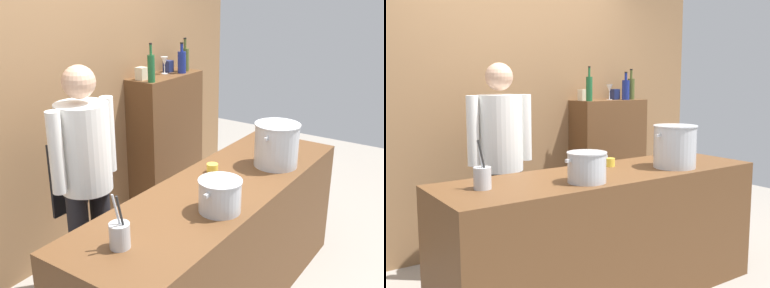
% 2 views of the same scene
% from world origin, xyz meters
% --- Properties ---
extents(brick_back_panel, '(4.40, 0.10, 3.00)m').
position_xyz_m(brick_back_panel, '(0.00, 1.40, 1.50)').
color(brick_back_panel, olive).
rests_on(brick_back_panel, ground_plane).
extents(prep_counter, '(2.35, 0.70, 0.90)m').
position_xyz_m(prep_counter, '(0.00, 0.00, 0.45)').
color(prep_counter, brown).
rests_on(prep_counter, ground_plane).
extents(bar_cabinet, '(0.76, 0.32, 1.33)m').
position_xyz_m(bar_cabinet, '(0.99, 1.19, 0.67)').
color(bar_cabinet, brown).
rests_on(bar_cabinet, ground_plane).
extents(chef, '(0.53, 0.36, 1.66)m').
position_xyz_m(chef, '(-0.41, 0.78, 0.96)').
color(chef, black).
rests_on(chef, ground_plane).
extents(stockpot_large, '(0.38, 0.32, 0.31)m').
position_xyz_m(stockpot_large, '(0.54, -0.13, 1.05)').
color(stockpot_large, '#B7BABF').
rests_on(stockpot_large, prep_counter).
extents(stockpot_small, '(0.31, 0.25, 0.19)m').
position_xyz_m(stockpot_small, '(-0.28, -0.17, 1.00)').
color(stockpot_small, '#B7BABF').
rests_on(stockpot_small, prep_counter).
extents(utensil_crock, '(0.10, 0.10, 0.29)m').
position_xyz_m(utensil_crock, '(-0.89, 0.03, 0.97)').
color(utensil_crock, '#B7BABF').
rests_on(utensil_crock, prep_counter).
extents(butter_jar, '(0.08, 0.08, 0.06)m').
position_xyz_m(butter_jar, '(0.17, 0.16, 0.93)').
color(butter_jar, yellow).
rests_on(butter_jar, prep_counter).
extents(wine_bottle_green, '(0.06, 0.06, 0.33)m').
position_xyz_m(wine_bottle_green, '(0.67, 1.09, 1.45)').
color(wine_bottle_green, '#1E592D').
rests_on(wine_bottle_green, bar_cabinet).
extents(wine_bottle_cobalt, '(0.08, 0.08, 0.28)m').
position_xyz_m(wine_bottle_cobalt, '(1.15, 1.12, 1.44)').
color(wine_bottle_cobalt, navy).
rests_on(wine_bottle_cobalt, bar_cabinet).
extents(wine_bottle_olive, '(0.07, 0.07, 0.31)m').
position_xyz_m(wine_bottle_olive, '(1.25, 1.15, 1.45)').
color(wine_bottle_olive, '#475123').
rests_on(wine_bottle_olive, bar_cabinet).
extents(wine_glass_short, '(0.07, 0.07, 0.16)m').
position_xyz_m(wine_glass_short, '(1.02, 1.22, 1.44)').
color(wine_glass_short, silver).
rests_on(wine_glass_short, bar_cabinet).
extents(spice_tin_cream, '(0.08, 0.08, 0.11)m').
position_xyz_m(spice_tin_cream, '(0.69, 1.22, 1.39)').
color(spice_tin_cream, beige).
rests_on(spice_tin_cream, bar_cabinet).
extents(spice_tin_navy, '(0.07, 0.07, 0.11)m').
position_xyz_m(spice_tin_navy, '(1.12, 1.25, 1.38)').
color(spice_tin_navy, navy).
rests_on(spice_tin_navy, bar_cabinet).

